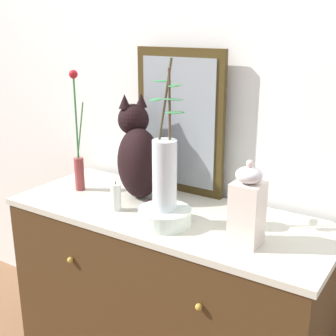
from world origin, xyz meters
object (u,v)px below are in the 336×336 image
(vase_slim_green, at_px, (78,156))
(jar_lidded_porcelain, at_px, (247,207))
(sideboard, at_px, (168,300))
(candle_pillar, at_px, (116,197))
(vase_glass_clear, at_px, (165,171))
(mirror_leaning, at_px, (180,122))
(bowl_porcelain, at_px, (165,217))
(cat_sitting, at_px, (138,156))

(vase_slim_green, bearing_deg, jar_lidded_porcelain, -5.83)
(sideboard, height_order, candle_pillar, candle_pillar)
(vase_glass_clear, bearing_deg, mirror_leaning, 113.18)
(mirror_leaning, relative_size, vase_glass_clear, 1.14)
(mirror_leaning, height_order, jar_lidded_porcelain, mirror_leaning)
(sideboard, xyz_separation_m, jar_lidded_porcelain, (0.37, -0.09, 0.53))
(vase_slim_green, xyz_separation_m, jar_lidded_porcelain, (0.83, -0.08, -0.02))
(vase_slim_green, relative_size, bowl_porcelain, 2.67)
(mirror_leaning, bearing_deg, vase_slim_green, -147.83)
(vase_slim_green, bearing_deg, bowl_porcelain, -11.18)
(candle_pillar, bearing_deg, vase_slim_green, 161.61)
(bowl_porcelain, xyz_separation_m, vase_glass_clear, (0.00, 0.00, 0.17))
(sideboard, height_order, vase_glass_clear, vase_glass_clear)
(vase_slim_green, distance_m, jar_lidded_porcelain, 0.83)
(jar_lidded_porcelain, bearing_deg, bowl_porcelain, -176.78)
(sideboard, height_order, mirror_leaning, mirror_leaning)
(cat_sitting, bearing_deg, vase_glass_clear, -35.89)
(vase_slim_green, xyz_separation_m, candle_pillar, (0.28, -0.09, -0.10))
(cat_sitting, xyz_separation_m, candle_pillar, (0.02, -0.17, -0.13))
(sideboard, xyz_separation_m, mirror_leaning, (-0.09, 0.23, 0.71))
(sideboard, distance_m, jar_lidded_porcelain, 0.65)
(cat_sitting, height_order, bowl_porcelain, cat_sitting)
(mirror_leaning, distance_m, jar_lidded_porcelain, 0.58)
(mirror_leaning, xyz_separation_m, cat_sitting, (-0.11, -0.15, -0.13))
(vase_glass_clear, bearing_deg, candle_pillar, 178.21)
(bowl_porcelain, bearing_deg, vase_glass_clear, 83.42)
(mirror_leaning, bearing_deg, jar_lidded_porcelain, -35.02)
(bowl_porcelain, height_order, vase_glass_clear, vase_glass_clear)
(sideboard, bearing_deg, cat_sitting, 158.60)
(vase_slim_green, distance_m, bowl_porcelain, 0.54)
(sideboard, distance_m, vase_slim_green, 0.73)
(vase_glass_clear, xyz_separation_m, jar_lidded_porcelain, (0.31, 0.02, -0.07))
(jar_lidded_porcelain, bearing_deg, cat_sitting, 163.68)
(sideboard, relative_size, cat_sitting, 3.02)
(jar_lidded_porcelain, relative_size, candle_pillar, 2.44)
(jar_lidded_porcelain, bearing_deg, candle_pillar, -179.02)
(mirror_leaning, xyz_separation_m, vase_glass_clear, (0.14, -0.34, -0.10))
(vase_slim_green, distance_m, candle_pillar, 0.31)
(mirror_leaning, xyz_separation_m, candle_pillar, (-0.09, -0.33, -0.25))
(candle_pillar, bearing_deg, sideboard, 28.12)
(cat_sitting, xyz_separation_m, bowl_porcelain, (0.25, -0.18, -0.15))
(mirror_leaning, relative_size, cat_sitting, 1.42)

